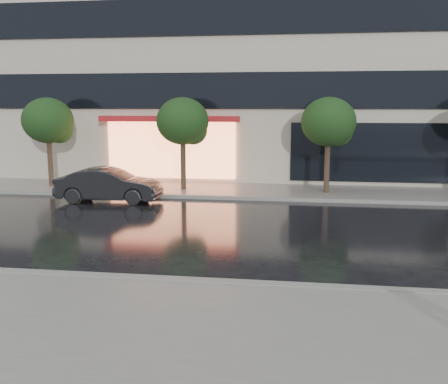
# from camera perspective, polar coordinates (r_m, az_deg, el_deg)

# --- Properties ---
(ground) EXTENTS (120.00, 120.00, 0.00)m
(ground) POSITION_cam_1_polar(r_m,az_deg,el_deg) (11.34, -0.83, -8.95)
(ground) COLOR black
(ground) RESTS_ON ground
(sidewalk_near) EXTENTS (60.00, 4.50, 0.12)m
(sidewalk_near) POSITION_cam_1_polar(r_m,az_deg,el_deg) (8.36, -4.40, -15.69)
(sidewalk_near) COLOR slate
(sidewalk_near) RESTS_ON ground
(sidewalk_far) EXTENTS (60.00, 3.50, 0.12)m
(sidewalk_far) POSITION_cam_1_polar(r_m,az_deg,el_deg) (21.23, 3.44, 0.12)
(sidewalk_far) COLOR slate
(sidewalk_far) RESTS_ON ground
(curb_near) EXTENTS (60.00, 0.25, 0.14)m
(curb_near) POSITION_cam_1_polar(r_m,az_deg,el_deg) (10.39, -1.69, -10.35)
(curb_near) COLOR gray
(curb_near) RESTS_ON ground
(curb_far) EXTENTS (60.00, 0.25, 0.14)m
(curb_far) POSITION_cam_1_polar(r_m,az_deg,el_deg) (19.51, 3.02, -0.72)
(curb_far) COLOR gray
(curb_far) RESTS_ON ground
(office_building) EXTENTS (30.00, 12.76, 18.00)m
(office_building) POSITION_cam_1_polar(r_m,az_deg,el_deg) (29.11, 4.95, 20.45)
(office_building) COLOR #B7B19B
(office_building) RESTS_ON ground
(tree_far_west) EXTENTS (2.20, 2.20, 3.99)m
(tree_far_west) POSITION_cam_1_polar(r_m,az_deg,el_deg) (23.21, -19.32, 7.53)
(tree_far_west) COLOR #33261C
(tree_far_west) RESTS_ON ground
(tree_mid_west) EXTENTS (2.20, 2.20, 3.99)m
(tree_mid_west) POSITION_cam_1_polar(r_m,az_deg,el_deg) (21.15, -4.57, 7.87)
(tree_mid_west) COLOR #33261C
(tree_mid_west) RESTS_ON ground
(tree_mid_east) EXTENTS (2.20, 2.20, 3.99)m
(tree_mid_east) POSITION_cam_1_polar(r_m,az_deg,el_deg) (20.69, 12.02, 7.65)
(tree_mid_east) COLOR #33261C
(tree_mid_east) RESTS_ON ground
(parked_car) EXTENTS (3.98, 1.48, 1.30)m
(parked_car) POSITION_cam_1_polar(r_m,az_deg,el_deg) (19.54, -13.01, 0.79)
(parked_car) COLOR black
(parked_car) RESTS_ON ground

